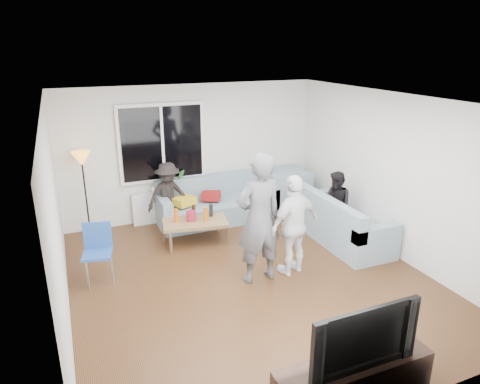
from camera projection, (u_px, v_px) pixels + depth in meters
name	position (u px, v px, depth m)	size (l,w,h in m)	color
floor	(249.00, 279.00, 6.45)	(5.00, 5.50, 0.04)	#56351C
ceiling	(251.00, 99.00, 5.59)	(5.00, 5.50, 0.04)	white
wall_back	(192.00, 152.00, 8.44)	(5.00, 0.04, 2.60)	silver
wall_front	(385.00, 298.00, 3.60)	(5.00, 0.04, 2.60)	silver
wall_left	(54.00, 223.00, 5.10)	(0.04, 5.50, 2.60)	silver
wall_right	(394.00, 175.00, 6.94)	(0.04, 5.50, 2.60)	silver
window_frame	(162.00, 143.00, 8.07)	(1.62, 0.06, 1.47)	white
window_glass	(163.00, 143.00, 8.03)	(1.50, 0.02, 1.35)	black
window_mullion	(163.00, 143.00, 8.02)	(0.05, 0.03, 1.35)	white
radiator	(166.00, 206.00, 8.44)	(1.30, 0.12, 0.62)	silver
potted_plant	(180.00, 180.00, 8.35)	(0.22, 0.18, 0.40)	#2D6428
vase	(156.00, 188.00, 8.21)	(0.18, 0.18, 0.19)	silver
sofa_back_section	(217.00, 200.00, 8.40)	(2.30, 0.85, 0.85)	gray
sofa_right_section	(342.00, 218.00, 7.55)	(0.85, 2.00, 0.85)	gray
sofa_corner	(284.00, 191.00, 8.94)	(0.85, 0.85, 0.85)	gray
cushion_yellow	(184.00, 201.00, 8.11)	(0.38, 0.32, 0.14)	gold
cushion_red	(211.00, 196.00, 8.39)	(0.36, 0.30, 0.13)	maroon
coffee_table	(195.00, 231.00, 7.55)	(1.10, 0.60, 0.40)	#8E6845
pitcher	(191.00, 216.00, 7.47)	(0.17, 0.17, 0.17)	maroon
side_chair	(98.00, 255.00, 6.23)	(0.40, 0.40, 0.86)	#244D9D
floor_lamp	(86.00, 196.00, 7.58)	(0.32, 0.32, 1.56)	orange
player_left	(259.00, 219.00, 6.10)	(0.70, 0.46, 1.92)	#4E4F54
player_right	(294.00, 225.00, 6.38)	(0.90, 0.37, 1.54)	white
spectator_right	(336.00, 205.00, 7.67)	(0.58, 0.45, 1.19)	black
spectator_back	(168.00, 196.00, 8.02)	(0.82, 0.47, 1.27)	black
tv_console	(353.00, 381.00, 4.18)	(1.60, 0.40, 0.44)	#301F18
television	(358.00, 333.00, 4.01)	(1.14, 0.15, 0.65)	black
bottle_e	(211.00, 210.00, 7.65)	(0.07, 0.07, 0.23)	black
bottle_a	(176.00, 216.00, 7.39)	(0.07, 0.07, 0.24)	#E5550D
bottle_d	(206.00, 214.00, 7.45)	(0.07, 0.07, 0.25)	#C76C11
bottle_c	(194.00, 211.00, 7.62)	(0.07, 0.07, 0.22)	black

